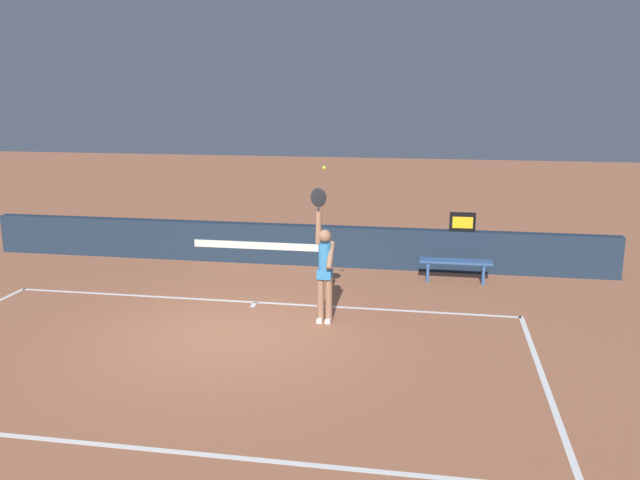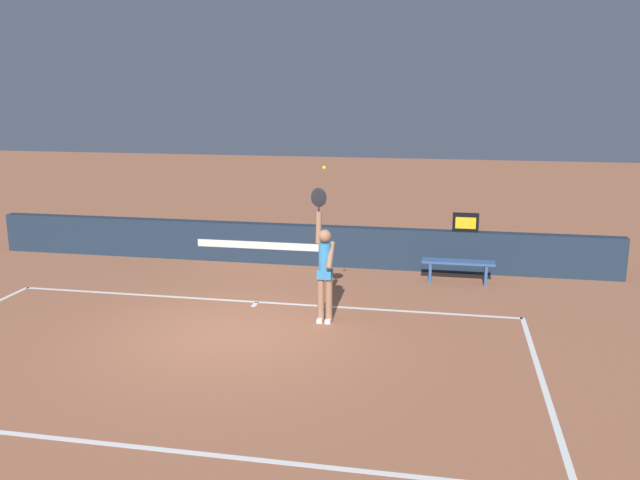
# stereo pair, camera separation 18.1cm
# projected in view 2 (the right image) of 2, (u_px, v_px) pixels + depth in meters

# --- Properties ---
(ground_plane) EXTENTS (60.00, 60.00, 0.00)m
(ground_plane) POSITION_uv_depth(u_px,v_px,m) (229.00, 333.00, 11.44)
(ground_plane) COLOR #A46344
(court_lines) EXTENTS (10.24, 5.60, 0.00)m
(court_lines) POSITION_uv_depth(u_px,v_px,m) (209.00, 355.00, 10.48)
(court_lines) COLOR white
(court_lines) RESTS_ON ground
(back_wall) EXTENTS (15.08, 0.30, 0.96)m
(back_wall) POSITION_uv_depth(u_px,v_px,m) (292.00, 244.00, 15.87)
(back_wall) COLOR #1D2D40
(back_wall) RESTS_ON ground
(speed_display) EXTENTS (0.58, 0.15, 0.42)m
(speed_display) POSITION_uv_depth(u_px,v_px,m) (466.00, 222.00, 14.97)
(speed_display) COLOR black
(speed_display) RESTS_ON back_wall
(tennis_player) EXTENTS (0.43, 0.40, 2.45)m
(tennis_player) POSITION_uv_depth(u_px,v_px,m) (325.00, 267.00, 11.78)
(tennis_player) COLOR #9D6F52
(tennis_player) RESTS_ON ground
(tennis_ball) EXTENTS (0.07, 0.07, 0.07)m
(tennis_ball) POSITION_uv_depth(u_px,v_px,m) (324.00, 168.00, 11.17)
(tennis_ball) COLOR #C5E62F
(courtside_bench_near) EXTENTS (1.55, 0.36, 0.49)m
(courtside_bench_near) POSITION_uv_depth(u_px,v_px,m) (458.00, 266.00, 14.32)
(courtside_bench_near) COLOR #325691
(courtside_bench_near) RESTS_ON ground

